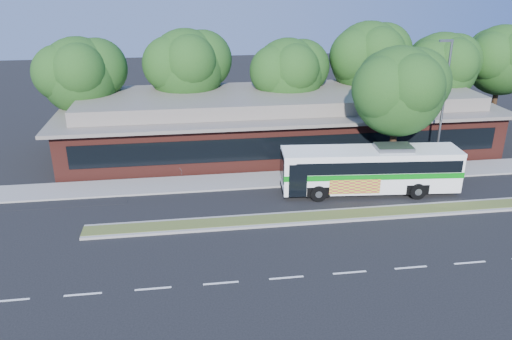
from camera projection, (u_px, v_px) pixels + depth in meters
The scene contains 15 objects.
ground at pixel (321, 223), 27.79m from camera, with size 120.00×120.00×0.00m, color black.
median_strip at pixel (319, 217), 28.32m from camera, with size 26.00×1.10×0.15m, color #4D5323.
sidewalk at pixel (297, 178), 33.65m from camera, with size 44.00×2.60×0.12m, color gray.
parking_lot at pixel (32, 173), 34.63m from camera, with size 14.00×12.00×0.01m, color black.
plaza_building at pixel (279, 121), 38.95m from camera, with size 33.20×11.20×4.45m.
lamp_post at pixel (443, 104), 32.74m from camera, with size 0.93×0.18×9.07m.
tree_bg_a at pixel (85, 73), 37.63m from camera, with size 6.47×5.80×8.63m.
tree_bg_b at pixel (191, 65), 39.50m from camera, with size 6.69×6.00×9.00m.
tree_bg_c at pixel (292, 71), 39.82m from camera, with size 6.24×5.60×8.26m.
tree_bg_d at pixel (373, 57), 41.36m from camera, with size 6.91×6.20×9.37m.
tree_bg_e at pixel (446, 66), 41.47m from camera, with size 6.47×5.80×8.50m.
tree_bg_f at pixel (506, 58), 43.06m from camera, with size 6.69×6.00×8.92m.
transit_bus at pixel (371, 167), 31.02m from camera, with size 11.21×3.31×3.10m.
sedan at pixel (157, 163), 34.68m from camera, with size 1.82×4.47×1.30m, color silver.
sidewalk_tree at pixel (404, 89), 31.98m from camera, with size 6.43×5.76×8.78m.
Camera 1 is at (-7.10, -23.96, 13.04)m, focal length 35.00 mm.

